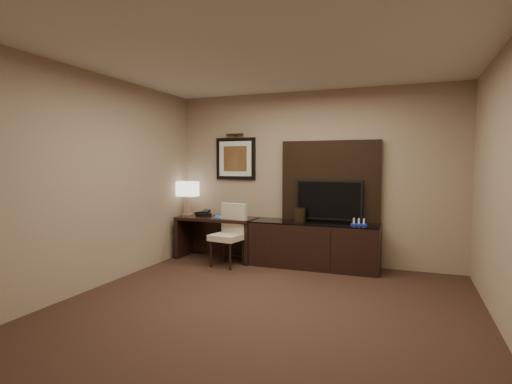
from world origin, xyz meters
The scene contains 18 objects.
floor centered at (0.00, 0.00, -0.01)m, with size 4.50×5.00×0.01m, color #301D16.
ceiling centered at (0.00, 0.00, 2.70)m, with size 4.50×5.00×0.01m, color silver.
wall_back centered at (0.00, 2.50, 1.35)m, with size 4.50×0.01×2.70m, color gray.
wall_front centered at (0.00, -2.50, 1.35)m, with size 4.50×0.01×2.70m, color gray.
wall_left centered at (-2.25, 0.00, 1.35)m, with size 0.01×5.00×2.70m, color gray.
desk centered at (-1.50, 2.15, 0.35)m, with size 1.30×0.56×0.70m, color black.
credenza centered at (0.08, 2.20, 0.34)m, with size 1.99×0.55×0.69m, color black.
tv_wall_panel centered at (0.30, 2.44, 1.27)m, with size 1.50×0.12×1.30m, color black.
tv centered at (0.30, 2.34, 1.02)m, with size 1.00×0.08×0.60m, color black.
artwork centered at (-1.30, 2.48, 1.65)m, with size 0.70×0.04×0.70m, color black.
picture_light centered at (-1.30, 2.44, 2.05)m, with size 0.04×0.04×0.30m, color #3B2913.
desk_chair centered at (-1.15, 1.79, 0.46)m, with size 0.44×0.51×0.92m, color beige, non-canonical shape.
table_lamp centered at (-2.08, 2.22, 0.97)m, with size 0.34×0.20×0.56m, color tan, non-canonical shape.
desk_phone centered at (-1.74, 2.16, 0.75)m, with size 0.20×0.18×0.10m, color black, non-canonical shape.
blue_folder centered at (-1.39, 2.13, 0.71)m, with size 0.23×0.30×0.02m, color #1B4FB4.
book centered at (-1.40, 2.09, 0.80)m, with size 0.16×0.02×0.21m, color #BCB893.
ice_bucket centered at (-0.12, 2.21, 0.79)m, with size 0.18×0.18×0.21m, color black.
minibar_tray centered at (0.77, 2.16, 0.73)m, with size 0.23×0.14×0.08m, color #18279E, non-canonical shape.
Camera 1 is at (1.42, -3.67, 1.56)m, focal length 28.00 mm.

